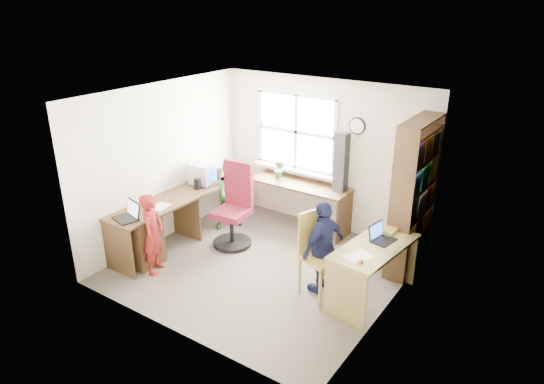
{
  "coord_description": "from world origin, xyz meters",
  "views": [
    {
      "loc": [
        3.43,
        -4.81,
        3.52
      ],
      "look_at": [
        0.0,
        0.25,
        1.05
      ],
      "focal_mm": 32.0,
      "sensor_mm": 36.0,
      "label": 1
    }
  ],
  "objects_px": {
    "bookshelf": "(413,200)",
    "person_red": "(153,234)",
    "crt_monitor": "(202,174)",
    "cd_tower": "(341,162)",
    "swivel_chair": "(234,210)",
    "l_desk": "(178,222)",
    "wooden_chair": "(319,249)",
    "laptop_right": "(381,236)",
    "person_navy": "(323,247)",
    "right_desk": "(374,260)",
    "potted_plant": "(279,170)",
    "laptop_left": "(129,215)",
    "person_green": "(231,195)"
  },
  "relations": [
    {
      "from": "bookshelf",
      "to": "right_desk",
      "type": "bearing_deg",
      "value": -94.87
    },
    {
      "from": "person_red",
      "to": "person_navy",
      "type": "height_order",
      "value": "person_navy"
    },
    {
      "from": "swivel_chair",
      "to": "potted_plant",
      "type": "relative_size",
      "value": 4.08
    },
    {
      "from": "crt_monitor",
      "to": "person_navy",
      "type": "height_order",
      "value": "person_navy"
    },
    {
      "from": "bookshelf",
      "to": "wooden_chair",
      "type": "xyz_separation_m",
      "value": [
        -0.73,
        -1.25,
        -0.41
      ]
    },
    {
      "from": "swivel_chair",
      "to": "laptop_left",
      "type": "distance_m",
      "value": 1.57
    },
    {
      "from": "swivel_chair",
      "to": "l_desk",
      "type": "bearing_deg",
      "value": -135.09
    },
    {
      "from": "right_desk",
      "to": "bookshelf",
      "type": "bearing_deg",
      "value": 91.97
    },
    {
      "from": "l_desk",
      "to": "laptop_right",
      "type": "relative_size",
      "value": 8.58
    },
    {
      "from": "cd_tower",
      "to": "person_navy",
      "type": "distance_m",
      "value": 1.73
    },
    {
      "from": "laptop_right",
      "to": "person_navy",
      "type": "height_order",
      "value": "person_navy"
    },
    {
      "from": "right_desk",
      "to": "person_red",
      "type": "xyz_separation_m",
      "value": [
        -2.71,
        -1.06,
        0.03
      ]
    },
    {
      "from": "right_desk",
      "to": "person_navy",
      "type": "distance_m",
      "value": 0.63
    },
    {
      "from": "crt_monitor",
      "to": "laptop_right",
      "type": "relative_size",
      "value": 1.12
    },
    {
      "from": "wooden_chair",
      "to": "cd_tower",
      "type": "xyz_separation_m",
      "value": [
        -0.51,
        1.58,
        0.62
      ]
    },
    {
      "from": "right_desk",
      "to": "crt_monitor",
      "type": "xyz_separation_m",
      "value": [
        -3.09,
        0.38,
        0.38
      ]
    },
    {
      "from": "bookshelf",
      "to": "laptop_right",
      "type": "xyz_separation_m",
      "value": [
        -0.09,
        -0.85,
        -0.21
      ]
    },
    {
      "from": "wooden_chair",
      "to": "laptop_right",
      "type": "xyz_separation_m",
      "value": [
        0.64,
        0.39,
        0.2
      ]
    },
    {
      "from": "crt_monitor",
      "to": "l_desk",
      "type": "bearing_deg",
      "value": -83.45
    },
    {
      "from": "l_desk",
      "to": "person_green",
      "type": "relative_size",
      "value": 2.62
    },
    {
      "from": "crt_monitor",
      "to": "cd_tower",
      "type": "bearing_deg",
      "value": 18.59
    },
    {
      "from": "potted_plant",
      "to": "person_green",
      "type": "relative_size",
      "value": 0.28
    },
    {
      "from": "bookshelf",
      "to": "wooden_chair",
      "type": "distance_m",
      "value": 1.5
    },
    {
      "from": "wooden_chair",
      "to": "cd_tower",
      "type": "distance_m",
      "value": 1.77
    },
    {
      "from": "right_desk",
      "to": "laptop_left",
      "type": "height_order",
      "value": "laptop_left"
    },
    {
      "from": "bookshelf",
      "to": "person_navy",
      "type": "distance_m",
      "value": 1.44
    },
    {
      "from": "person_navy",
      "to": "l_desk",
      "type": "bearing_deg",
      "value": -71.9
    },
    {
      "from": "wooden_chair",
      "to": "person_red",
      "type": "xyz_separation_m",
      "value": [
        -2.07,
        -0.84,
        -0.02
      ]
    },
    {
      "from": "bookshelf",
      "to": "laptop_left",
      "type": "bearing_deg",
      "value": -145.07
    },
    {
      "from": "right_desk",
      "to": "l_desk",
      "type": "bearing_deg",
      "value": -164.41
    },
    {
      "from": "bookshelf",
      "to": "wooden_chair",
      "type": "relative_size",
      "value": 1.94
    },
    {
      "from": "wooden_chair",
      "to": "person_red",
      "type": "bearing_deg",
      "value": -137.12
    },
    {
      "from": "crt_monitor",
      "to": "cd_tower",
      "type": "distance_m",
      "value": 2.18
    },
    {
      "from": "crt_monitor",
      "to": "person_red",
      "type": "height_order",
      "value": "person_red"
    },
    {
      "from": "cd_tower",
      "to": "person_red",
      "type": "relative_size",
      "value": 0.8
    },
    {
      "from": "bookshelf",
      "to": "person_red",
      "type": "xyz_separation_m",
      "value": [
        -2.8,
        -2.09,
        -0.43
      ]
    },
    {
      "from": "bookshelf",
      "to": "swivel_chair",
      "type": "distance_m",
      "value": 2.59
    },
    {
      "from": "crt_monitor",
      "to": "swivel_chair",
      "type": "bearing_deg",
      "value": -20.34
    },
    {
      "from": "crt_monitor",
      "to": "person_navy",
      "type": "bearing_deg",
      "value": -20.89
    },
    {
      "from": "crt_monitor",
      "to": "right_desk",
      "type": "bearing_deg",
      "value": -15.27
    },
    {
      "from": "right_desk",
      "to": "crt_monitor",
      "type": "relative_size",
      "value": 3.5
    },
    {
      "from": "l_desk",
      "to": "wooden_chair",
      "type": "bearing_deg",
      "value": 5.7
    },
    {
      "from": "laptop_left",
      "to": "l_desk",
      "type": "bearing_deg",
      "value": 91.33
    },
    {
      "from": "right_desk",
      "to": "swivel_chair",
      "type": "relative_size",
      "value": 1.06
    },
    {
      "from": "laptop_right",
      "to": "person_navy",
      "type": "xyz_separation_m",
      "value": [
        -0.6,
        -0.35,
        -0.17
      ]
    },
    {
      "from": "l_desk",
      "to": "person_red",
      "type": "distance_m",
      "value": 0.65
    },
    {
      "from": "potted_plant",
      "to": "person_green",
      "type": "xyz_separation_m",
      "value": [
        -0.5,
        -0.63,
        -0.34
      ]
    },
    {
      "from": "wooden_chair",
      "to": "laptop_left",
      "type": "xyz_separation_m",
      "value": [
        -2.4,
        -0.94,
        0.22
      ]
    },
    {
      "from": "wooden_chair",
      "to": "person_green",
      "type": "xyz_separation_m",
      "value": [
        -2.07,
        0.84,
        -0.02
      ]
    },
    {
      "from": "laptop_left",
      "to": "laptop_right",
      "type": "distance_m",
      "value": 3.32
    }
  ]
}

